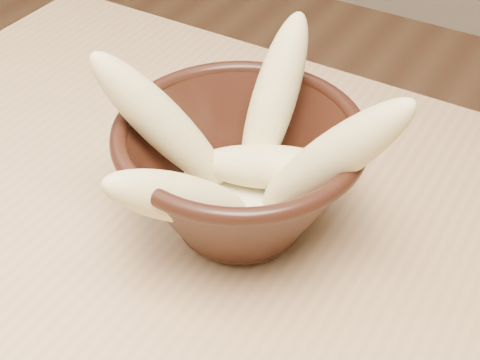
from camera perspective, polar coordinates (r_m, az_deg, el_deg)
name	(u,v)px	position (r m, az deg, el deg)	size (l,w,h in m)	color
bowl	(240,171)	(0.51, 0.00, 0.75)	(0.19, 0.19, 0.10)	black
milk_puddle	(240,196)	(0.53, 0.00, -1.35)	(0.11, 0.11, 0.01)	beige
banana_upright	(274,100)	(0.53, 2.91, 6.86)	(0.04, 0.04, 0.14)	#D1C37B
banana_left	(162,123)	(0.50, -6.64, 4.82)	(0.04, 0.04, 0.15)	#D1C37B
banana_right	(332,159)	(0.47, 7.83, 1.83)	(0.04, 0.04, 0.15)	#D1C37B
banana_across	(273,167)	(0.52, 2.85, 1.10)	(0.04, 0.04, 0.12)	#D1C37B
banana_front	(180,198)	(0.47, -5.16, -1.56)	(0.04, 0.04, 0.13)	#D1C37B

